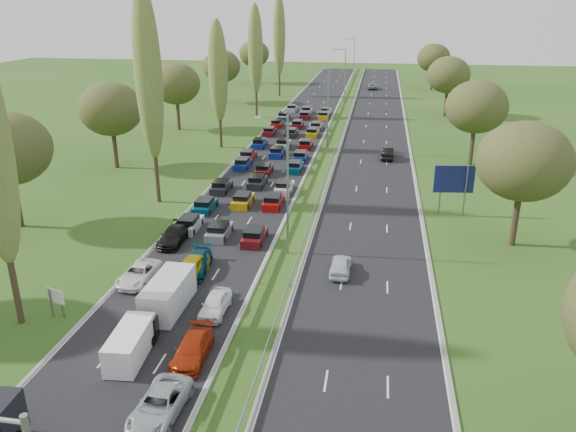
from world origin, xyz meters
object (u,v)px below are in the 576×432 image
at_px(near_car_2, 139,274).
at_px(near_car_3, 174,235).
at_px(direction_sign, 454,181).
at_px(white_van_rear, 170,292).
at_px(white_van_front, 132,342).
at_px(info_sign, 56,299).

distance_m(near_car_2, near_car_3, 7.61).
bearing_deg(near_car_2, direction_sign, 39.68).
distance_m(white_van_rear, direction_sign, 31.19).
bearing_deg(white_van_front, direction_sign, 48.17).
height_order(near_car_3, white_van_front, white_van_front).
distance_m(info_sign, direction_sign, 38.09).
relative_size(white_van_front, direction_sign, 0.90).
relative_size(white_van_rear, direction_sign, 1.10).
bearing_deg(info_sign, near_car_3, 75.61).
relative_size(near_car_2, white_van_rear, 0.83).
xyz_separation_m(near_car_2, near_car_3, (0.04, 7.61, 0.05)).
height_order(info_sign, direction_sign, direction_sign).
bearing_deg(near_car_2, white_van_rear, -38.74).
bearing_deg(info_sign, near_car_2, 59.69).
height_order(white_van_rear, direction_sign, direction_sign).
bearing_deg(near_car_2, near_car_3, 92.55).
relative_size(near_car_2, white_van_front, 1.01).
relative_size(near_car_3, direction_sign, 0.94).
bearing_deg(white_van_front, info_sign, 149.02).
distance_m(near_car_3, white_van_front, 17.33).
distance_m(near_car_2, white_van_rear, 5.06).
bearing_deg(direction_sign, near_car_3, -155.80).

